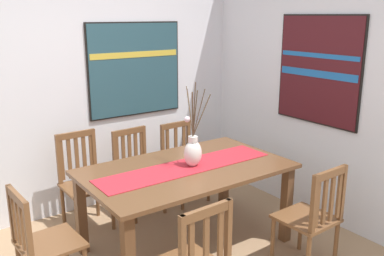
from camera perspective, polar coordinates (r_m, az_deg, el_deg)
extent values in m
cube|color=silver|center=(4.51, -14.52, 5.94)|extent=(6.40, 0.12, 2.70)
cube|color=silver|center=(4.21, 20.51, 4.83)|extent=(0.12, 6.40, 2.70)
cube|color=brown|center=(3.66, -0.78, -5.56)|extent=(1.76, 1.05, 0.03)
cube|color=brown|center=(4.00, 12.62, -9.99)|extent=(0.08, 0.08, 0.72)
cube|color=brown|center=(3.84, -14.74, -11.20)|extent=(0.08, 0.08, 0.72)
cube|color=brown|center=(4.58, 4.33, -6.33)|extent=(0.08, 0.08, 0.72)
cube|color=#B7232D|center=(3.65, -0.78, -5.26)|extent=(1.62, 0.36, 0.01)
ellipsoid|color=silver|center=(3.64, 0.12, -3.45)|extent=(0.16, 0.14, 0.23)
cylinder|color=silver|center=(3.60, 0.12, -1.49)|extent=(0.08, 0.08, 0.05)
cylinder|color=brown|center=(3.48, 0.42, 1.90)|extent=(0.05, 0.12, 0.42)
cylinder|color=brown|center=(3.57, 1.31, 1.71)|extent=(0.15, 0.07, 0.36)
cylinder|color=brown|center=(3.51, 0.08, 1.80)|extent=(0.05, 0.06, 0.40)
cylinder|color=brown|center=(3.60, -0.32, 2.28)|extent=(0.03, 0.14, 0.41)
cylinder|color=brown|center=(3.45, 0.90, 1.95)|extent=(0.04, 0.21, 0.44)
cylinder|color=brown|center=(3.50, 0.30, 2.45)|extent=(0.03, 0.08, 0.48)
cylinder|color=brown|center=(3.62, -0.25, 2.12)|extent=(0.06, 0.17, 0.38)
sphere|color=silver|center=(3.56, -0.66, 1.20)|extent=(0.05, 0.05, 0.05)
cube|color=brown|center=(3.62, 15.11, -11.68)|extent=(0.43, 0.43, 0.03)
cylinder|color=brown|center=(3.70, 10.83, -14.68)|extent=(0.04, 0.04, 0.42)
cylinder|color=brown|center=(3.95, 14.44, -12.90)|extent=(0.04, 0.04, 0.42)
cylinder|color=brown|center=(3.77, 18.84, -14.70)|extent=(0.04, 0.04, 0.42)
cube|color=brown|center=(3.29, 16.08, -9.90)|extent=(0.04, 0.04, 0.46)
cube|color=brown|center=(3.56, 19.61, -8.21)|extent=(0.04, 0.04, 0.46)
cube|color=brown|center=(3.35, 18.20, -5.87)|extent=(0.38, 0.04, 0.06)
cube|color=brown|center=(3.32, 16.51, -9.92)|extent=(0.04, 0.02, 0.37)
cube|color=brown|center=(3.39, 17.45, -9.47)|extent=(0.04, 0.02, 0.37)
cube|color=brown|center=(3.46, 18.34, -9.04)|extent=(0.04, 0.02, 0.37)
cube|color=brown|center=(3.53, 19.20, -8.62)|extent=(0.04, 0.02, 0.37)
cube|color=brown|center=(3.32, -18.60, -14.52)|extent=(0.44, 0.44, 0.03)
cylinder|color=brown|center=(3.63, -16.59, -15.67)|extent=(0.04, 0.04, 0.42)
cube|color=brown|center=(3.33, -23.14, -10.50)|extent=(0.04, 0.04, 0.43)
cube|color=brown|center=(3.02, -21.19, -13.03)|extent=(0.04, 0.04, 0.43)
cube|color=brown|center=(3.10, -22.56, -8.62)|extent=(0.05, 0.38, 0.06)
cube|color=brown|center=(3.30, -22.90, -11.02)|extent=(0.02, 0.04, 0.34)
cube|color=brown|center=(3.22, -22.44, -11.63)|extent=(0.02, 0.04, 0.34)
cube|color=brown|center=(3.14, -21.94, -12.28)|extent=(0.02, 0.04, 0.34)
cube|color=brown|center=(3.06, -21.42, -12.95)|extent=(0.02, 0.04, 0.34)
cube|color=brown|center=(2.56, -1.32, -16.61)|extent=(0.04, 0.04, 0.49)
cube|color=brown|center=(2.76, 4.90, -14.15)|extent=(0.04, 0.04, 0.49)
cube|color=brown|center=(2.55, 1.97, -11.23)|extent=(0.38, 0.05, 0.06)
cube|color=brown|center=(2.60, -0.10, -16.43)|extent=(0.04, 0.02, 0.40)
cube|color=brown|center=(2.66, 1.92, -15.64)|extent=(0.04, 0.02, 0.40)
cube|color=brown|center=(2.72, 3.83, -14.86)|extent=(0.04, 0.02, 0.40)
cube|color=brown|center=(4.44, -7.04, -6.15)|extent=(0.45, 0.45, 0.03)
cylinder|color=brown|center=(4.48, -3.73, -8.94)|extent=(0.04, 0.04, 0.42)
cylinder|color=brown|center=(4.30, -7.69, -10.12)|extent=(0.04, 0.04, 0.42)
cylinder|color=brown|center=(4.75, -6.29, -7.54)|extent=(0.04, 0.04, 0.42)
cylinder|color=brown|center=(4.58, -10.09, -8.57)|extent=(0.04, 0.04, 0.42)
cube|color=brown|center=(4.61, -6.51, -2.32)|extent=(0.04, 0.04, 0.43)
cube|color=brown|center=(4.43, -10.42, -3.18)|extent=(0.04, 0.04, 0.43)
cube|color=brown|center=(4.46, -8.52, -0.46)|extent=(0.38, 0.06, 0.06)
cube|color=brown|center=(4.60, -6.80, -2.56)|extent=(0.04, 0.02, 0.34)
cube|color=brown|center=(4.56, -7.60, -2.74)|extent=(0.04, 0.02, 0.34)
cube|color=brown|center=(4.52, -8.42, -2.92)|extent=(0.04, 0.02, 0.34)
cube|color=brown|center=(4.49, -9.25, -3.11)|extent=(0.04, 0.02, 0.34)
cube|color=brown|center=(4.45, -10.10, -3.29)|extent=(0.04, 0.02, 0.34)
cube|color=brown|center=(4.22, -14.08, -7.66)|extent=(0.43, 0.43, 0.03)
cylinder|color=brown|center=(4.22, -10.64, -10.73)|extent=(0.04, 0.04, 0.42)
cylinder|color=brown|center=(4.10, -15.25, -11.85)|extent=(0.04, 0.04, 0.42)
cylinder|color=brown|center=(4.52, -12.67, -9.05)|extent=(0.04, 0.04, 0.42)
cylinder|color=brown|center=(4.41, -17.00, -10.02)|extent=(0.04, 0.04, 0.42)
cube|color=brown|center=(4.36, -13.08, -3.23)|extent=(0.04, 0.04, 0.49)
cube|color=brown|center=(4.24, -17.54, -4.07)|extent=(0.04, 0.04, 0.49)
cube|color=brown|center=(4.24, -15.48, -0.87)|extent=(0.38, 0.04, 0.06)
cube|color=brown|center=(4.36, -13.41, -3.48)|extent=(0.04, 0.02, 0.40)
cube|color=brown|center=(4.33, -14.33, -3.66)|extent=(0.04, 0.02, 0.40)
cube|color=brown|center=(4.30, -15.27, -3.83)|extent=(0.04, 0.02, 0.40)
cube|color=brown|center=(4.28, -16.21, -4.01)|extent=(0.04, 0.02, 0.40)
cube|color=brown|center=(4.26, -17.17, -4.19)|extent=(0.04, 0.02, 0.40)
cube|color=brown|center=(4.70, -0.83, -4.82)|extent=(0.44, 0.44, 0.03)
cylinder|color=brown|center=(4.75, 2.24, -7.46)|extent=(0.04, 0.04, 0.42)
cylinder|color=brown|center=(4.55, -1.29, -8.52)|extent=(0.04, 0.04, 0.42)
cylinder|color=brown|center=(5.01, -0.40, -6.22)|extent=(0.04, 0.04, 0.42)
cylinder|color=brown|center=(4.82, -3.84, -7.15)|extent=(0.04, 0.04, 0.42)
cube|color=brown|center=(4.88, -0.49, -1.31)|extent=(0.04, 0.04, 0.42)
cube|color=brown|center=(4.68, -4.01, -2.06)|extent=(0.04, 0.04, 0.42)
cube|color=brown|center=(4.73, -2.23, 0.42)|extent=(0.38, 0.05, 0.06)
cube|color=brown|center=(4.84, -1.11, -1.61)|extent=(0.04, 0.02, 0.33)
cube|color=brown|center=(4.78, -2.21, -1.85)|extent=(0.04, 0.02, 0.33)
cube|color=brown|center=(4.72, -3.34, -2.09)|extent=(0.04, 0.02, 0.33)
cube|color=black|center=(4.68, -7.71, 7.86)|extent=(1.10, 0.04, 1.01)
cube|color=#284C56|center=(4.66, -7.58, 7.83)|extent=(1.07, 0.01, 0.98)
cube|color=gold|center=(4.64, -7.62, 9.80)|extent=(1.04, 0.00, 0.06)
cube|color=black|center=(4.32, 16.76, 7.48)|extent=(0.04, 0.96, 1.05)
cube|color=#471419|center=(4.30, 16.57, 7.46)|extent=(0.01, 0.93, 1.02)
cube|color=#1E60A8|center=(4.30, 16.50, 7.02)|extent=(0.00, 0.90, 0.07)
cube|color=#1E60A8|center=(4.28, 16.68, 9.34)|extent=(0.00, 0.90, 0.04)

